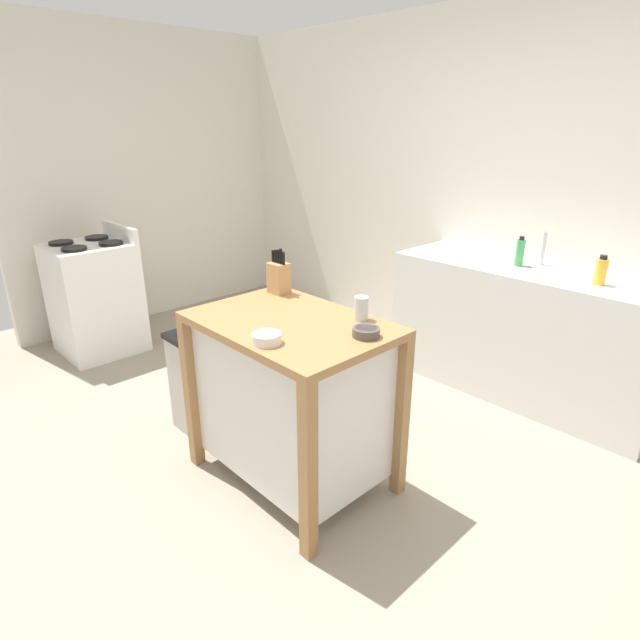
{
  "coord_description": "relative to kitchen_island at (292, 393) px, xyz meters",
  "views": [
    {
      "loc": [
        1.71,
        -1.52,
        1.79
      ],
      "look_at": [
        -0.07,
        0.17,
        0.85
      ],
      "focal_mm": 28.94,
      "sensor_mm": 36.0,
      "label": 1
    }
  ],
  "objects": [
    {
      "name": "wall_left",
      "position": [
        -2.93,
        0.78,
        0.8
      ],
      "size": [
        0.1,
        2.7,
        2.6
      ],
      "primitive_type": "cube",
      "color": "silver",
      "rests_on": "ground"
    },
    {
      "name": "drinking_cup",
      "position": [
        0.23,
        0.26,
        0.45
      ],
      "size": [
        0.07,
        0.07,
        0.11
      ],
      "color": "silver",
      "rests_on": "kitchen_island"
    },
    {
      "name": "sink_faucet",
      "position": [
        0.36,
        1.92,
        0.5
      ],
      "size": [
        0.02,
        0.02,
        0.22
      ],
      "color": "#B7BCC1",
      "rests_on": "sink_counter"
    },
    {
      "name": "bowl_ceramic_small",
      "position": [
        0.38,
        0.12,
        0.42
      ],
      "size": [
        0.12,
        0.12,
        0.04
      ],
      "color": "#564C47",
      "rests_on": "kitchen_island"
    },
    {
      "name": "trash_bin",
      "position": [
        -0.73,
        -0.09,
        -0.19
      ],
      "size": [
        0.36,
        0.28,
        0.63
      ],
      "color": "#B7B2A8",
      "rests_on": "ground"
    },
    {
      "name": "knife_block",
      "position": [
        -0.37,
        0.24,
        0.49
      ],
      "size": [
        0.11,
        0.09,
        0.25
      ],
      "color": "tan",
      "rests_on": "kitchen_island"
    },
    {
      "name": "ground_plane",
      "position": [
        0.07,
        0.03,
        -0.5
      ],
      "size": [
        6.99,
        6.99,
        0.0
      ],
      "primitive_type": "plane",
      "color": "gray",
      "rests_on": "ground"
    },
    {
      "name": "bottle_hand_soap",
      "position": [
        0.8,
        1.71,
        0.48
      ],
      "size": [
        0.07,
        0.07,
        0.18
      ],
      "color": "yellow",
      "rests_on": "sink_counter"
    },
    {
      "name": "sink_counter",
      "position": [
        0.36,
        1.78,
        -0.05
      ],
      "size": [
        1.78,
        0.6,
        0.9
      ],
      "color": "silver",
      "rests_on": "ground"
    },
    {
      "name": "bowl_ceramic_wide",
      "position": [
        0.14,
        -0.25,
        0.42
      ],
      "size": [
        0.13,
        0.13,
        0.05
      ],
      "color": "silver",
      "rests_on": "kitchen_island"
    },
    {
      "name": "bottle_spray_cleaner",
      "position": [
        0.27,
        1.78,
        0.49
      ],
      "size": [
        0.05,
        0.05,
        0.2
      ],
      "color": "green",
      "rests_on": "sink_counter"
    },
    {
      "name": "kitchen_island",
      "position": [
        0.0,
        0.0,
        0.0
      ],
      "size": [
        0.99,
        0.68,
        0.9
      ],
      "color": "#9E7042",
      "rests_on": "ground"
    },
    {
      "name": "wall_back",
      "position": [
        0.07,
        2.13,
        0.8
      ],
      "size": [
        5.99,
        0.1,
        2.6
      ],
      "primitive_type": "cube",
      "color": "silver",
      "rests_on": "ground"
    },
    {
      "name": "stove",
      "position": [
        -2.38,
        -0.07,
        -0.05
      ],
      "size": [
        0.6,
        0.6,
        1.02
      ],
      "color": "white",
      "rests_on": "ground"
    }
  ]
}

